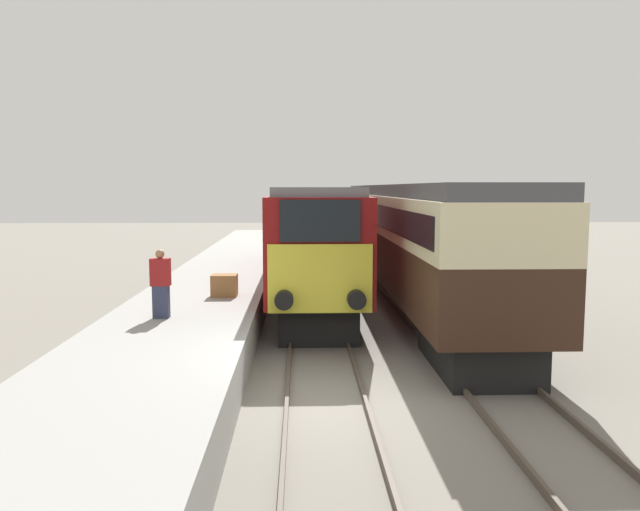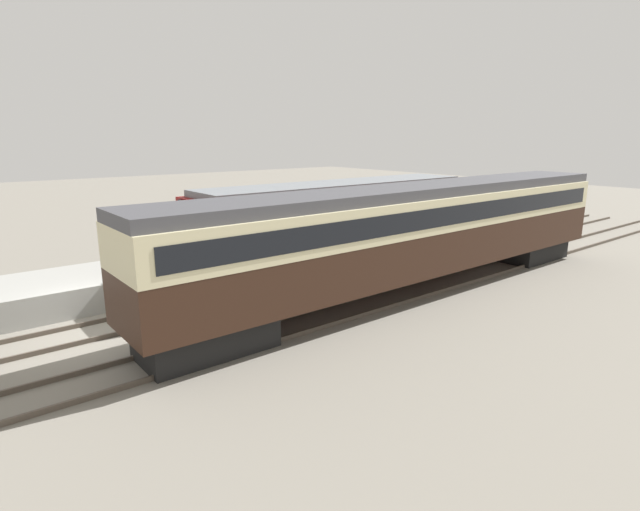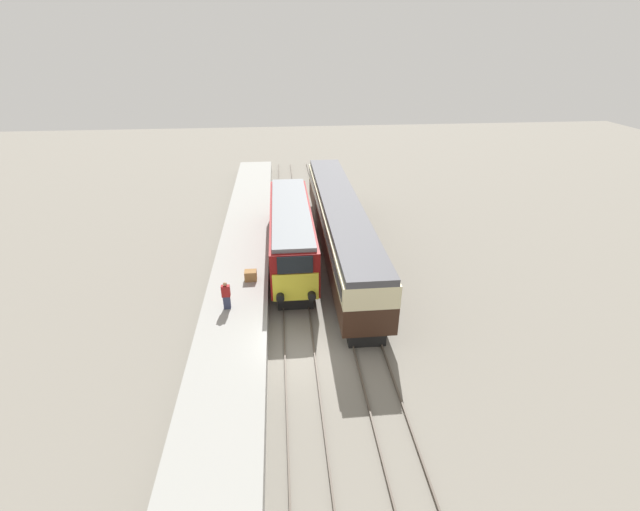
% 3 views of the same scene
% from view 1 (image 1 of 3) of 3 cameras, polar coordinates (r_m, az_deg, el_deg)
% --- Properties ---
extents(ground_plane, '(120.00, 120.00, 0.00)m').
position_cam_1_polar(ground_plane, '(11.86, 0.54, -13.29)').
color(ground_plane, slate).
extents(platform_left, '(3.50, 50.00, 0.98)m').
position_cam_1_polar(platform_left, '(19.69, -10.09, -4.03)').
color(platform_left, gray).
rests_on(platform_left, ground_plane).
extents(rails_near_track, '(1.51, 60.00, 0.14)m').
position_cam_1_polar(rails_near_track, '(16.64, -0.17, -7.31)').
color(rails_near_track, '#4C4238').
rests_on(rails_near_track, ground_plane).
extents(rails_far_track, '(1.50, 60.00, 0.14)m').
position_cam_1_polar(rails_far_track, '(17.07, 11.40, -7.08)').
color(rails_far_track, '#4C4238').
rests_on(rails_far_track, ground_plane).
extents(locomotive, '(2.70, 13.30, 3.97)m').
position_cam_1_polar(locomotive, '(21.10, -0.55, 1.42)').
color(locomotive, black).
rests_on(locomotive, ground_plane).
extents(passenger_carriage, '(2.75, 21.44, 4.06)m').
position_cam_1_polar(passenger_carriage, '(22.18, 8.23, 2.32)').
color(passenger_carriage, black).
rests_on(passenger_carriage, ground_plane).
extents(person_on_platform, '(0.44, 0.26, 1.58)m').
position_cam_1_polar(person_on_platform, '(14.70, -14.36, -2.57)').
color(person_on_platform, '#2D334C').
rests_on(person_on_platform, platform_left).
extents(luggage_crate, '(0.70, 0.56, 0.60)m').
position_cam_1_polar(luggage_crate, '(17.39, -8.73, -2.71)').
color(luggage_crate, olive).
rests_on(luggage_crate, platform_left).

